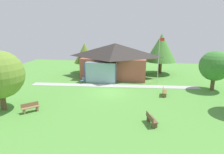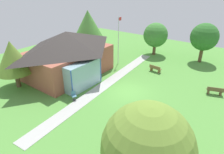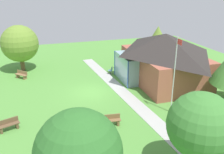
{
  "view_description": "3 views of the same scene",
  "coord_description": "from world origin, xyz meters",
  "px_view_note": "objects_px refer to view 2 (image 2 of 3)",
  "views": [
    {
      "loc": [
        3.9,
        -21.39,
        7.25
      ],
      "look_at": [
        -0.14,
        2.16,
        1.31
      ],
      "focal_mm": 31.19,
      "sensor_mm": 36.0,
      "label": 1
    },
    {
      "loc": [
        -15.16,
        -9.37,
        10.07
      ],
      "look_at": [
        -0.47,
        1.6,
        1.32
      ],
      "focal_mm": 32.03,
      "sensor_mm": 36.0,
      "label": 2
    },
    {
      "loc": [
        21.13,
        -4.69,
        9.83
      ],
      "look_at": [
        0.2,
        1.86,
        1.45
      ],
      "focal_mm": 39.23,
      "sensor_mm": 36.0,
      "label": 3
    }
  ],
  "objects_px": {
    "tree_behind_pavilion_right": "(88,26)",
    "tree_lawn_corner": "(147,147)",
    "bench_front_right": "(215,91)",
    "tree_east_hedge": "(156,35)",
    "bench_mid_right": "(155,69)",
    "patio_chair_west": "(74,96)",
    "tree_far_east": "(204,37)",
    "tree_behind_pavilion_left": "(13,57)",
    "pavilion": "(68,53)",
    "flagpole": "(119,39)"
  },
  "relations": [
    {
      "from": "bench_mid_right",
      "to": "bench_front_right",
      "type": "relative_size",
      "value": 0.99
    },
    {
      "from": "tree_east_hedge",
      "to": "tree_lawn_corner",
      "type": "bearing_deg",
      "value": -155.38
    },
    {
      "from": "tree_far_east",
      "to": "pavilion",
      "type": "bearing_deg",
      "value": 140.59
    },
    {
      "from": "flagpole",
      "to": "bench_front_right",
      "type": "bearing_deg",
      "value": -95.33
    },
    {
      "from": "tree_behind_pavilion_right",
      "to": "pavilion",
      "type": "bearing_deg",
      "value": -154.6
    },
    {
      "from": "tree_behind_pavilion_right",
      "to": "tree_lawn_corner",
      "type": "distance_m",
      "value": 23.3
    },
    {
      "from": "pavilion",
      "to": "tree_east_hedge",
      "type": "distance_m",
      "value": 13.61
    },
    {
      "from": "flagpole",
      "to": "patio_chair_west",
      "type": "bearing_deg",
      "value": -168.66
    },
    {
      "from": "patio_chair_west",
      "to": "tree_behind_pavilion_left",
      "type": "bearing_deg",
      "value": -45.07
    },
    {
      "from": "patio_chair_west",
      "to": "tree_lawn_corner",
      "type": "xyz_separation_m",
      "value": [
        -4.38,
        -9.74,
        2.88
      ]
    },
    {
      "from": "pavilion",
      "to": "flagpole",
      "type": "relative_size",
      "value": 1.66
    },
    {
      "from": "pavilion",
      "to": "bench_mid_right",
      "type": "height_order",
      "value": "pavilion"
    },
    {
      "from": "tree_lawn_corner",
      "to": "bench_mid_right",
      "type": "bearing_deg",
      "value": 23.49
    },
    {
      "from": "flagpole",
      "to": "tree_behind_pavilion_right",
      "type": "distance_m",
      "value": 5.99
    },
    {
      "from": "bench_mid_right",
      "to": "tree_east_hedge",
      "type": "bearing_deg",
      "value": 123.6
    },
    {
      "from": "pavilion",
      "to": "tree_far_east",
      "type": "height_order",
      "value": "tree_far_east"
    },
    {
      "from": "bench_mid_right",
      "to": "patio_chair_west",
      "type": "relative_size",
      "value": 1.79
    },
    {
      "from": "bench_front_right",
      "to": "patio_chair_west",
      "type": "relative_size",
      "value": 1.82
    },
    {
      "from": "tree_behind_pavilion_left",
      "to": "tree_east_hedge",
      "type": "xyz_separation_m",
      "value": [
        18.13,
        -6.85,
        -0.32
      ]
    },
    {
      "from": "tree_far_east",
      "to": "tree_behind_pavilion_left",
      "type": "xyz_separation_m",
      "value": [
        -19.07,
        13.36,
        -0.18
      ]
    },
    {
      "from": "bench_mid_right",
      "to": "tree_lawn_corner",
      "type": "xyz_separation_m",
      "value": [
        -14.91,
        -6.48,
        2.89
      ]
    },
    {
      "from": "tree_behind_pavilion_left",
      "to": "tree_lawn_corner",
      "type": "height_order",
      "value": "tree_lawn_corner"
    },
    {
      "from": "bench_mid_right",
      "to": "tree_lawn_corner",
      "type": "height_order",
      "value": "tree_lawn_corner"
    },
    {
      "from": "patio_chair_west",
      "to": "tree_lawn_corner",
      "type": "relative_size",
      "value": 0.16
    },
    {
      "from": "bench_mid_right",
      "to": "bench_front_right",
      "type": "distance_m",
      "value": 7.3
    },
    {
      "from": "tree_behind_pavilion_right",
      "to": "tree_far_east",
      "type": "height_order",
      "value": "tree_behind_pavilion_right"
    },
    {
      "from": "flagpole",
      "to": "tree_behind_pavilion_left",
      "type": "distance_m",
      "value": 12.65
    },
    {
      "from": "tree_far_east",
      "to": "tree_behind_pavilion_left",
      "type": "bearing_deg",
      "value": 144.99
    },
    {
      "from": "tree_far_east",
      "to": "tree_east_hedge",
      "type": "distance_m",
      "value": 6.6
    },
    {
      "from": "bench_mid_right",
      "to": "tree_far_east",
      "type": "bearing_deg",
      "value": 69.63
    },
    {
      "from": "bench_front_right",
      "to": "tree_behind_pavilion_left",
      "type": "relative_size",
      "value": 0.32
    },
    {
      "from": "flagpole",
      "to": "tree_east_hedge",
      "type": "relative_size",
      "value": 1.31
    },
    {
      "from": "bench_front_right",
      "to": "tree_east_hedge",
      "type": "xyz_separation_m",
      "value": [
        7.51,
        10.2,
        2.58
      ]
    },
    {
      "from": "flagpole",
      "to": "tree_far_east",
      "type": "xyz_separation_m",
      "value": [
        7.3,
        -8.73,
        0.06
      ]
    },
    {
      "from": "tree_behind_pavilion_right",
      "to": "tree_lawn_corner",
      "type": "height_order",
      "value": "tree_behind_pavilion_right"
    },
    {
      "from": "bench_mid_right",
      "to": "tree_east_hedge",
      "type": "xyz_separation_m",
      "value": [
        5.93,
        3.07,
        2.58
      ]
    },
    {
      "from": "tree_far_east",
      "to": "flagpole",
      "type": "bearing_deg",
      "value": 129.9
    },
    {
      "from": "bench_front_right",
      "to": "tree_east_hedge",
      "type": "bearing_deg",
      "value": 124.28
    },
    {
      "from": "bench_mid_right",
      "to": "tree_far_east",
      "type": "relative_size",
      "value": 0.29
    },
    {
      "from": "patio_chair_west",
      "to": "pavilion",
      "type": "bearing_deg",
      "value": -98.22
    },
    {
      "from": "flagpole",
      "to": "bench_front_right",
      "type": "relative_size",
      "value": 4.0
    },
    {
      "from": "patio_chair_west",
      "to": "tree_behind_pavilion_left",
      "type": "xyz_separation_m",
      "value": [
        -1.67,
        6.66,
        2.88
      ]
    },
    {
      "from": "tree_far_east",
      "to": "tree_lawn_corner",
      "type": "distance_m",
      "value": 22.0
    },
    {
      "from": "tree_behind_pavilion_right",
      "to": "tree_far_east",
      "type": "relative_size",
      "value": 1.22
    },
    {
      "from": "pavilion",
      "to": "tree_lawn_corner",
      "type": "xyz_separation_m",
      "value": [
        -8.08,
        -14.3,
        0.62
      ]
    },
    {
      "from": "flagpole",
      "to": "tree_lawn_corner",
      "type": "height_order",
      "value": "flagpole"
    },
    {
      "from": "flagpole",
      "to": "bench_mid_right",
      "type": "relative_size",
      "value": 4.06
    },
    {
      "from": "tree_far_east",
      "to": "tree_behind_pavilion_left",
      "type": "height_order",
      "value": "tree_far_east"
    },
    {
      "from": "patio_chair_west",
      "to": "tree_behind_pavilion_left",
      "type": "height_order",
      "value": "tree_behind_pavilion_left"
    },
    {
      "from": "pavilion",
      "to": "tree_lawn_corner",
      "type": "bearing_deg",
      "value": -119.48
    }
  ]
}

